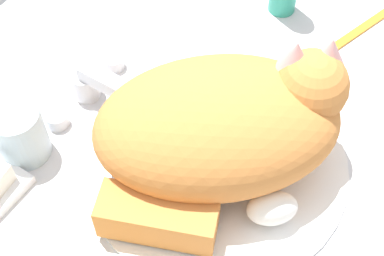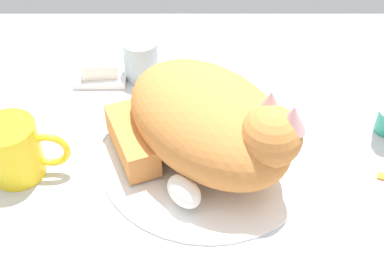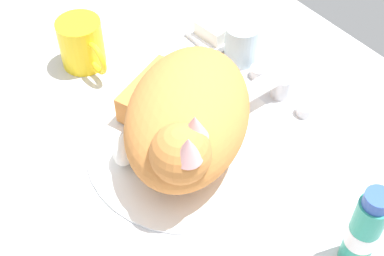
{
  "view_description": "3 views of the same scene",
  "coord_description": "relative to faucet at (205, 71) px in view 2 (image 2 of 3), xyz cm",
  "views": [
    {
      "loc": [
        -32.59,
        -17.88,
        57.53
      ],
      "look_at": [
        -1.63,
        2.23,
        7.22
      ],
      "focal_mm": 53.43,
      "sensor_mm": 36.0,
      "label": 1
    },
    {
      "loc": [
        -2.23,
        -56.12,
        57.57
      ],
      "look_at": [
        -2.21,
        1.85,
        4.32
      ],
      "focal_mm": 50.42,
      "sensor_mm": 36.0,
      "label": 2
    },
    {
      "loc": [
        43.81,
        -32.44,
        64.68
      ],
      "look_at": [
        1.22,
        -0.18,
        5.63
      ],
      "focal_mm": 50.78,
      "sensor_mm": 36.0,
      "label": 3
    }
  ],
  "objects": [
    {
      "name": "ground_plane",
      "position": [
        0.0,
        -18.16,
        -4.07
      ],
      "size": [
        110.0,
        82.5,
        3.0
      ],
      "primitive_type": "cube",
      "color": "silver"
    },
    {
      "name": "sink_basin",
      "position": [
        0.0,
        -18.16,
        -2.17
      ],
      "size": [
        31.63,
        31.63,
        0.81
      ],
      "primitive_type": "cylinder",
      "color": "white",
      "rests_on": "ground_plane"
    },
    {
      "name": "faucet",
      "position": [
        0.0,
        0.0,
        0.0
      ],
      "size": [
        14.29,
        10.77,
        5.8
      ],
      "color": "silver",
      "rests_on": "ground_plane"
    },
    {
      "name": "cat",
      "position": [
        0.33,
        -18.92,
        4.94
      ],
      "size": [
        31.28,
        32.31,
        15.45
      ],
      "color": "#D17F3D",
      "rests_on": "sink_basin"
    },
    {
      "name": "coffee_mug",
      "position": [
        -26.95,
        -21.03,
        1.87
      ],
      "size": [
        11.98,
        7.8,
        8.87
      ],
      "color": "yellow",
      "rests_on": "ground_plane"
    },
    {
      "name": "rinse_cup",
      "position": [
        -11.0,
        1.87,
        1.07
      ],
      "size": [
        6.0,
        6.0,
        7.28
      ],
      "color": "silver",
      "rests_on": "ground_plane"
    },
    {
      "name": "soap_dish",
      "position": [
        -18.13,
        1.22,
        -1.97
      ],
      "size": [
        9.0,
        6.4,
        1.2
      ],
      "primitive_type": "cube",
      "color": "white",
      "rests_on": "ground_plane"
    },
    {
      "name": "soap_bar",
      "position": [
        -18.13,
        1.22,
        -0.01
      ],
      "size": [
        6.5,
        4.8,
        2.72
      ],
      "primitive_type": "cube",
      "rotation": [
        0.0,
        0.0,
        0.11
      ],
      "color": "white",
      "rests_on": "soap_dish"
    }
  ]
}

